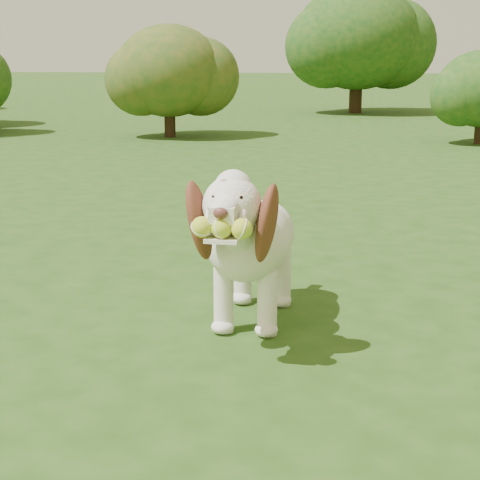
# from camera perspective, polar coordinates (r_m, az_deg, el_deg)

# --- Properties ---
(ground) EXTENTS (80.00, 80.00, 0.00)m
(ground) POSITION_cam_1_polar(r_m,az_deg,el_deg) (3.37, 7.30, -7.43)
(ground) COLOR #204112
(ground) RESTS_ON ground
(dog) EXTENTS (0.44, 1.15, 0.75)m
(dog) POSITION_cam_1_polar(r_m,az_deg,el_deg) (3.48, 0.76, 0.20)
(dog) COLOR white
(dog) RESTS_ON ground
(shrub_i) EXTENTS (2.35, 2.35, 2.44)m
(shrub_i) POSITION_cam_1_polar(r_m,az_deg,el_deg) (15.77, 8.36, 14.13)
(shrub_i) COLOR #382314
(shrub_i) RESTS_ON ground
(shrub_b) EXTENTS (1.49, 1.49, 1.54)m
(shrub_b) POSITION_cam_1_polar(r_m,az_deg,el_deg) (11.31, -5.08, 11.89)
(shrub_b) COLOR #382314
(shrub_b) RESTS_ON ground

